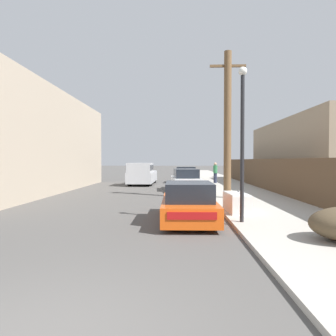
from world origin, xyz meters
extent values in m
cube|color=#ADA89E|center=(5.30, 23.50, 0.06)|extent=(4.20, 63.00, 0.12)
cube|color=silver|center=(3.71, 8.06, 0.45)|extent=(0.76, 1.70, 0.66)
cube|color=white|center=(3.71, 8.06, 0.79)|extent=(0.73, 1.63, 0.03)
cube|color=#333335|center=(3.87, 8.59, 0.82)|extent=(0.04, 0.20, 0.02)
cube|color=gray|center=(3.70, 8.33, 0.81)|extent=(0.70, 0.10, 0.01)
cube|color=gray|center=(3.72, 7.81, 0.81)|extent=(0.70, 0.10, 0.01)
cube|color=#E05114|center=(1.90, 6.97, 0.43)|extent=(1.76, 4.05, 0.58)
cube|color=black|center=(1.90, 6.61, 1.01)|extent=(1.49, 1.95, 0.58)
cube|color=#B21414|center=(1.92, 4.95, 0.53)|extent=(1.33, 0.05, 0.20)
cylinder|color=black|center=(1.15, 8.21, 0.31)|extent=(0.21, 0.62, 0.61)
cylinder|color=black|center=(2.62, 8.23, 0.31)|extent=(0.21, 0.62, 0.61)
cylinder|color=black|center=(1.18, 5.72, 0.31)|extent=(0.21, 0.62, 0.61)
cylinder|color=black|center=(2.65, 5.74, 0.31)|extent=(0.21, 0.62, 0.61)
cube|color=silver|center=(2.08, 17.04, 0.50)|extent=(2.07, 4.61, 0.73)
cube|color=black|center=(2.09, 16.86, 1.15)|extent=(1.67, 2.62, 0.57)
cube|color=#B21414|center=(2.25, 14.79, 0.63)|extent=(1.34, 0.14, 0.25)
cylinder|color=black|center=(1.23, 18.37, 0.31)|extent=(0.25, 0.64, 0.62)
cylinder|color=black|center=(2.70, 18.48, 0.31)|extent=(0.25, 0.64, 0.62)
cylinder|color=black|center=(1.45, 15.59, 0.31)|extent=(0.25, 0.64, 0.62)
cylinder|color=black|center=(2.92, 15.71, 0.31)|extent=(0.25, 0.64, 0.62)
cube|color=black|center=(2.30, 23.92, 0.51)|extent=(2.01, 4.19, 0.72)
cube|color=black|center=(2.30, 23.75, 1.15)|extent=(1.70, 2.36, 0.57)
cube|color=#B21414|center=(2.25, 21.83, 0.63)|extent=(1.48, 0.07, 0.25)
cylinder|color=black|center=(1.51, 25.22, 0.32)|extent=(0.22, 0.65, 0.65)
cylinder|color=black|center=(3.17, 25.18, 0.32)|extent=(0.22, 0.65, 0.65)
cylinder|color=black|center=(1.44, 22.66, 0.32)|extent=(0.22, 0.65, 0.65)
cylinder|color=black|center=(3.10, 22.61, 0.32)|extent=(0.22, 0.65, 0.65)
cube|color=silver|center=(-1.39, 22.04, 0.64)|extent=(2.04, 5.41, 0.87)
cube|color=silver|center=(-1.41, 20.57, 1.43)|extent=(1.87, 2.45, 0.73)
cube|color=black|center=(-1.41, 20.57, 1.45)|extent=(1.91, 2.40, 0.40)
cylinder|color=black|center=(-0.60, 20.36, 0.40)|extent=(0.27, 0.81, 0.80)
cylinder|color=black|center=(-2.23, 20.39, 0.40)|extent=(0.27, 0.81, 0.80)
cylinder|color=black|center=(-0.55, 23.70, 0.40)|extent=(0.27, 0.81, 0.80)
cylinder|color=black|center=(-2.18, 23.72, 0.40)|extent=(0.27, 0.81, 0.80)
cylinder|color=brown|center=(4.06, 12.24, 3.80)|extent=(0.37, 0.37, 7.36)
cube|color=brown|center=(4.06, 12.24, 6.74)|extent=(1.80, 0.12, 0.12)
cylinder|color=#232326|center=(3.51, 6.22, 2.35)|extent=(0.12, 0.12, 4.46)
sphere|color=white|center=(3.51, 6.22, 4.71)|extent=(0.26, 0.26, 0.26)
cube|color=brown|center=(7.25, 14.73, 1.11)|extent=(0.08, 32.73, 1.98)
cube|color=tan|center=(-9.03, 15.48, 3.15)|extent=(7.00, 18.09, 6.31)
cube|color=gray|center=(12.20, 19.98, 2.52)|extent=(6.00, 15.10, 5.03)
cylinder|color=#282D42|center=(4.69, 22.09, 0.53)|extent=(0.28, 0.28, 0.82)
cylinder|color=#337F4C|center=(4.69, 22.09, 1.26)|extent=(0.34, 0.34, 0.65)
sphere|color=tan|center=(4.69, 22.09, 1.71)|extent=(0.25, 0.25, 0.25)
camera|label=1|loc=(1.54, -2.97, 2.01)|focal=32.00mm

